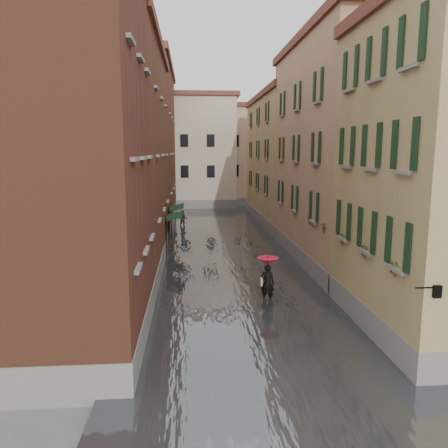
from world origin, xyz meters
name	(u,v)px	position (x,y,z in m)	size (l,w,h in m)	color
ground	(249,317)	(0.00, 0.00, 0.00)	(120.00, 120.00, 0.00)	#5B5C5E
floodwater	(225,247)	(0.00, 13.00, 0.10)	(10.00, 60.00, 0.20)	#484B4F
building_left_near	(51,160)	(-7.00, -2.00, 6.50)	(6.00, 8.00, 13.00)	brown
building_left_mid	(110,161)	(-7.00, 9.00, 6.25)	(6.00, 14.00, 12.50)	brown
building_left_far	(139,149)	(-7.00, 24.00, 7.00)	(6.00, 16.00, 14.00)	brown
building_right_mid	(345,156)	(7.00, 9.00, 6.50)	(6.00, 14.00, 13.00)	tan
building_right_far	(289,162)	(7.00, 24.00, 5.75)	(6.00, 16.00, 11.50)	olive
building_end_cream	(185,154)	(-3.00, 38.00, 6.50)	(12.00, 9.00, 13.00)	beige
building_end_pink	(254,157)	(6.00, 40.00, 6.00)	(10.00, 9.00, 12.00)	#CAA68E
awning_near	(174,217)	(-3.49, 11.81, 2.46)	(1.09, 2.89, 2.80)	black
awning_far	(176,208)	(-3.48, 16.39, 2.47)	(1.09, 3.19, 2.80)	black
wall_lantern	(436,291)	(4.33, -6.00, 3.01)	(0.71, 0.22, 0.35)	black
window_planters	(345,230)	(4.12, 0.59, 3.51)	(0.59, 10.75, 0.84)	brown
pedestrian_main	(268,275)	(1.07, 1.85, 1.27)	(1.01, 1.01, 2.06)	black
pedestrian_far	(183,219)	(-3.06, 21.79, 0.79)	(0.77, 0.60, 1.58)	black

